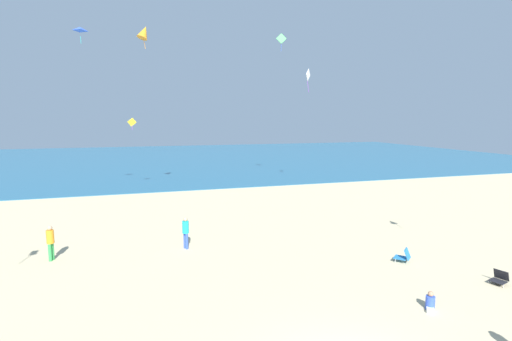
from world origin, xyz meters
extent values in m
plane|color=#C6B58C|center=(0.00, 10.00, 0.00)|extent=(120.00, 120.00, 0.00)
cube|color=#236084|center=(0.00, 57.46, 0.03)|extent=(120.00, 60.00, 0.05)
cube|color=black|center=(8.58, 3.64, 0.15)|extent=(0.62, 0.66, 0.03)
cube|color=black|center=(8.83, 3.71, 0.35)|extent=(0.33, 0.58, 0.41)
cylinder|color=#B7B7BC|center=(8.53, 3.33, 0.07)|extent=(0.02, 0.02, 0.15)
cylinder|color=#B7B7BC|center=(8.36, 3.85, 0.07)|extent=(0.02, 0.02, 0.15)
cube|color=#2370B2|center=(6.50, 6.88, 0.19)|extent=(0.78, 0.78, 0.03)
cube|color=#2370B2|center=(6.68, 6.66, 0.42)|extent=(0.57, 0.53, 0.47)
cylinder|color=#B7B7BC|center=(6.18, 6.82, 0.10)|extent=(0.02, 0.02, 0.19)
cylinder|color=#B7B7BC|center=(6.60, 7.18, 0.10)|extent=(0.02, 0.02, 0.19)
cylinder|color=green|center=(-8.91, 11.90, 0.42)|extent=(0.15, 0.15, 0.83)
cylinder|color=green|center=(-8.98, 11.72, 0.42)|extent=(0.15, 0.15, 0.83)
cylinder|color=orange|center=(-8.94, 11.81, 1.14)|extent=(0.43, 0.43, 0.62)
sphere|color=tan|center=(-8.94, 11.81, 1.56)|extent=(0.23, 0.23, 0.23)
cylinder|color=blue|center=(-2.72, 11.54, 0.41)|extent=(0.14, 0.14, 0.82)
cylinder|color=blue|center=(-2.79, 11.71, 0.41)|extent=(0.14, 0.14, 0.82)
cylinder|color=#19ADB2|center=(-2.76, 11.62, 1.12)|extent=(0.43, 0.43, 0.61)
sphere|color=tan|center=(-2.76, 11.62, 1.53)|extent=(0.22, 0.22, 0.22)
cylinder|color=blue|center=(4.56, 2.80, 0.24)|extent=(0.44, 0.44, 0.48)
sphere|color=#A87A5B|center=(4.56, 2.80, 0.56)|extent=(0.19, 0.19, 0.19)
cube|color=white|center=(4.44, 2.65, 0.07)|extent=(0.40, 0.42, 0.14)
cube|color=green|center=(8.63, 28.22, 14.18)|extent=(0.96, 0.28, 0.97)
cylinder|color=blue|center=(8.63, 28.22, 13.41)|extent=(0.05, 0.08, 0.84)
cube|color=white|center=(10.12, 25.20, 10.50)|extent=(0.77, 0.82, 1.09)
cylinder|color=purple|center=(10.12, 25.20, 9.53)|extent=(0.14, 0.15, 1.17)
cone|color=orange|center=(-4.10, 24.56, 13.19)|extent=(1.38, 1.22, 1.23)
cylinder|color=orange|center=(-4.10, 24.56, 12.36)|extent=(0.18, 0.11, 0.82)
cube|color=yellow|center=(-5.32, 28.65, 6.26)|extent=(0.79, 0.31, 0.79)
cylinder|color=purple|center=(-5.32, 28.65, 5.76)|extent=(0.04, 0.04, 0.42)
pyramid|color=blue|center=(-8.67, 24.90, 13.21)|extent=(0.92, 0.76, 0.36)
cylinder|color=#1EADAD|center=(-8.67, 24.88, 12.40)|extent=(0.04, 0.06, 0.52)
camera|label=1|loc=(-4.90, -7.38, 6.54)|focal=26.89mm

